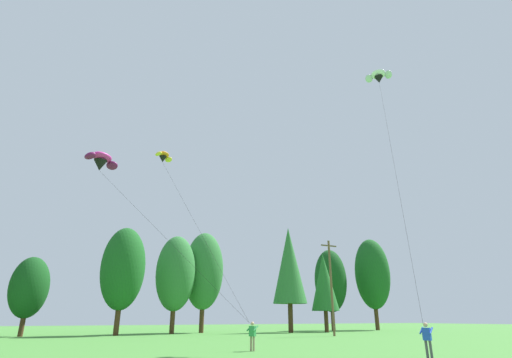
# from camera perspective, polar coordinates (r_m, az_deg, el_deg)

# --- Properties ---
(treeline_tree_d) EXTENTS (4.10, 4.10, 8.53)m
(treeline_tree_d) POSITION_cam_1_polar(r_m,az_deg,el_deg) (51.88, -30.38, -13.57)
(treeline_tree_d) COLOR #472D19
(treeline_tree_d) RESTS_ON ground_plane
(treeline_tree_e) EXTENTS (5.19, 5.19, 12.55)m
(treeline_tree_e) POSITION_cam_1_polar(r_m,az_deg,el_deg) (50.91, -18.96, -12.31)
(treeline_tree_e) COLOR #472D19
(treeline_tree_e) RESTS_ON ground_plane
(treeline_tree_f) EXTENTS (5.18, 5.18, 12.52)m
(treeline_tree_f) POSITION_cam_1_polar(r_m,az_deg,el_deg) (54.43, -11.74, -13.38)
(treeline_tree_f) COLOR #472D19
(treeline_tree_f) RESTS_ON ground_plane
(treeline_tree_g) EXTENTS (5.49, 5.49, 13.68)m
(treeline_tree_g) POSITION_cam_1_polar(r_m,az_deg,el_deg) (57.32, -7.68, -13.21)
(treeline_tree_g) COLOR #472D19
(treeline_tree_g) RESTS_ON ground_plane
(treeline_tree_h) EXTENTS (4.84, 4.84, 14.74)m
(treeline_tree_h) POSITION_cam_1_polar(r_m,az_deg,el_deg) (58.29, 4.88, -12.47)
(treeline_tree_h) COLOR #472D19
(treeline_tree_h) RESTS_ON ground_plane
(treeline_tree_i) EXTENTS (4.05, 4.05, 11.14)m
(treeline_tree_i) POSITION_cam_1_polar(r_m,az_deg,el_deg) (60.82, 9.98, -14.69)
(treeline_tree_i) COLOR #472D19
(treeline_tree_i) RESTS_ON ground_plane
(treeline_tree_j) EXTENTS (5.29, 5.29, 12.94)m
(treeline_tree_j) POSITION_cam_1_polar(r_m,az_deg,el_deg) (68.39, 10.91, -14.45)
(treeline_tree_j) COLOR #472D19
(treeline_tree_j) RESTS_ON ground_plane
(treeline_tree_k) EXTENTS (5.90, 5.90, 15.18)m
(treeline_tree_k) POSITION_cam_1_polar(r_m,az_deg,el_deg) (72.39, 16.73, -13.18)
(treeline_tree_k) COLOR #472D19
(treeline_tree_k) RESTS_ON ground_plane
(utility_pole) EXTENTS (2.20, 0.26, 10.68)m
(utility_pole) POSITION_cam_1_polar(r_m,az_deg,el_deg) (47.48, 11.00, -14.94)
(utility_pole) COLOR brown
(utility_pole) RESTS_ON ground_plane
(kite_flyer_near) EXTENTS (0.74, 0.75, 1.69)m
(kite_flyer_near) POSITION_cam_1_polar(r_m,az_deg,el_deg) (25.70, -0.53, -21.78)
(kite_flyer_near) COLOR gray
(kite_flyer_near) RESTS_ON ground_plane
(kite_flyer_mid) EXTENTS (0.71, 0.72, 1.69)m
(kite_flyer_mid) POSITION_cam_1_polar(r_m,az_deg,el_deg) (22.75, 23.86, -20.49)
(kite_flyer_mid) COLOR #4C4C51
(kite_flyer_mid) RESTS_ON ground_plane
(parafoil_kite_high_orange) EXTENTS (4.72, 11.76, 14.98)m
(parafoil_kite_high_orange) POSITION_cam_1_polar(r_m,az_deg,el_deg) (37.20, -13.44, 3.19)
(parafoil_kite_high_orange) COLOR orange
(parafoil_kite_mid_white) EXTENTS (8.92, 9.12, 22.62)m
(parafoil_kite_mid_white) POSITION_cam_1_polar(r_m,az_deg,el_deg) (39.88, 17.58, 14.15)
(parafoil_kite_mid_white) COLOR white
(parafoil_kite_far_magenta) EXTENTS (10.65, 11.51, 13.54)m
(parafoil_kite_far_magenta) POSITION_cam_1_polar(r_m,az_deg,el_deg) (35.19, -21.81, 2.47)
(parafoil_kite_far_magenta) COLOR #D12893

